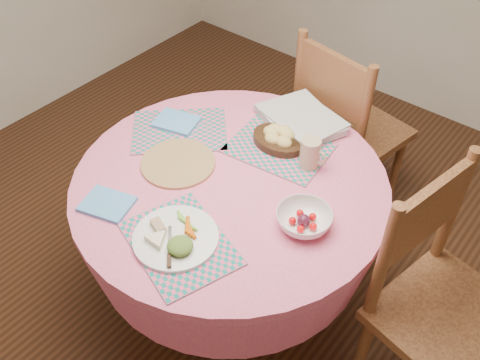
% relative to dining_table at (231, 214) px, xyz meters
% --- Properties ---
extents(ground, '(4.00, 4.00, 0.00)m').
position_rel_dining_table_xyz_m(ground, '(0.00, 0.00, -0.56)').
color(ground, '#331C0F').
rests_on(ground, ground).
extents(dining_table, '(1.24, 1.24, 0.75)m').
position_rel_dining_table_xyz_m(dining_table, '(0.00, 0.00, 0.00)').
color(dining_table, pink).
rests_on(dining_table, ground).
extents(chair_right, '(0.55, 0.57, 1.05)m').
position_rel_dining_table_xyz_m(chair_right, '(0.85, 0.15, -0.01)').
color(chair_right, brown).
rests_on(chair_right, ground).
extents(chair_back, '(0.56, 0.54, 1.04)m').
position_rel_dining_table_xyz_m(chair_back, '(0.06, 0.82, -0.01)').
color(chair_back, brown).
rests_on(chair_back, ground).
extents(placemat_front, '(0.48, 0.41, 0.01)m').
position_rel_dining_table_xyz_m(placemat_front, '(0.07, -0.36, 0.20)').
color(placemat_front, '#167E75').
rests_on(placemat_front, dining_table).
extents(placemat_left, '(0.50, 0.49, 0.01)m').
position_rel_dining_table_xyz_m(placemat_left, '(-0.37, 0.10, 0.20)').
color(placemat_left, '#167E75').
rests_on(placemat_left, dining_table).
extents(placemat_back, '(0.43, 0.35, 0.01)m').
position_rel_dining_table_xyz_m(placemat_back, '(0.04, 0.27, 0.20)').
color(placemat_back, '#167E75').
rests_on(placemat_back, dining_table).
extents(wicker_trivet, '(0.30, 0.30, 0.01)m').
position_rel_dining_table_xyz_m(wicker_trivet, '(-0.22, -0.06, 0.20)').
color(wicker_trivet, olive).
rests_on(wicker_trivet, dining_table).
extents(napkin_near, '(0.21, 0.19, 0.01)m').
position_rel_dining_table_xyz_m(napkin_near, '(-0.26, -0.39, 0.20)').
color(napkin_near, '#549CD9').
rests_on(napkin_near, dining_table).
extents(napkin_far, '(0.21, 0.18, 0.01)m').
position_rel_dining_table_xyz_m(napkin_far, '(-0.41, 0.13, 0.21)').
color(napkin_far, '#549CD9').
rests_on(napkin_far, placemat_left).
extents(dinner_plate, '(0.30, 0.30, 0.05)m').
position_rel_dining_table_xyz_m(dinner_plate, '(0.06, -0.36, 0.22)').
color(dinner_plate, white).
rests_on(dinner_plate, placemat_front).
extents(bread_bowl, '(0.23, 0.23, 0.08)m').
position_rel_dining_table_xyz_m(bread_bowl, '(0.02, 0.30, 0.23)').
color(bread_bowl, black).
rests_on(bread_bowl, placemat_back).
extents(latte_mug, '(0.12, 0.08, 0.12)m').
position_rel_dining_table_xyz_m(latte_mug, '(0.19, 0.26, 0.26)').
color(latte_mug, tan).
rests_on(latte_mug, placemat_back).
extents(fruit_bowl, '(0.25, 0.25, 0.06)m').
position_rel_dining_table_xyz_m(fruit_bowl, '(0.35, -0.02, 0.22)').
color(fruit_bowl, white).
rests_on(fruit_bowl, dining_table).
extents(newspaper_stack, '(0.42, 0.39, 0.04)m').
position_rel_dining_table_xyz_m(newspaper_stack, '(0.01, 0.47, 0.22)').
color(newspaper_stack, silver).
rests_on(newspaper_stack, dining_table).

